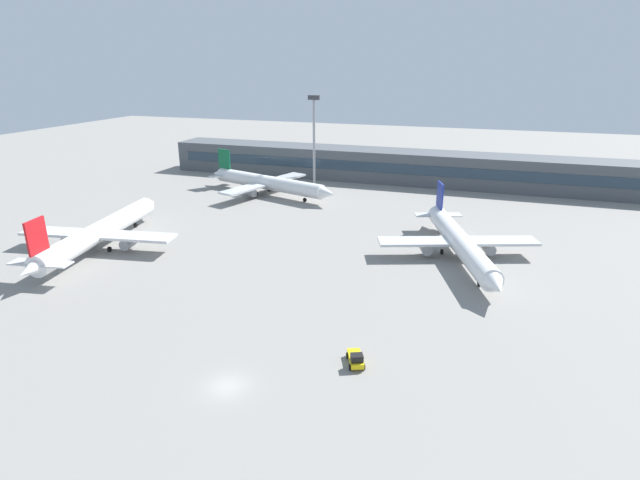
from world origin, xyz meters
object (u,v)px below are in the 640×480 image
(floodlight_tower_west, at_px, (314,134))
(airplane_far, at_px, (269,183))
(baggage_tug_yellow, at_px, (356,359))
(airplane_near, at_px, (101,231))
(airplane_mid, at_px, (460,242))

(floodlight_tower_west, bearing_deg, airplane_far, -119.47)
(baggage_tug_yellow, relative_size, floodlight_tower_west, 0.16)
(airplane_near, bearing_deg, airplane_far, 73.58)
(baggage_tug_yellow, xyz_separation_m, floodlight_tower_west, (-33.80, 83.38, 13.58))
(airplane_near, xyz_separation_m, airplane_far, (13.69, 46.47, -0.03))
(baggage_tug_yellow, height_order, floodlight_tower_west, floodlight_tower_west)
(airplane_far, distance_m, floodlight_tower_west, 19.52)
(baggage_tug_yellow, bearing_deg, airplane_far, 120.96)
(airplane_near, relative_size, baggage_tug_yellow, 10.86)
(baggage_tug_yellow, bearing_deg, airplane_mid, 76.63)
(airplane_far, relative_size, baggage_tug_yellow, 10.51)
(airplane_far, bearing_deg, airplane_near, -106.42)
(airplane_mid, xyz_separation_m, airplane_far, (-50.72, 31.35, 0.09))
(airplane_mid, relative_size, airplane_far, 0.97)
(airplane_mid, relative_size, floodlight_tower_west, 1.60)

